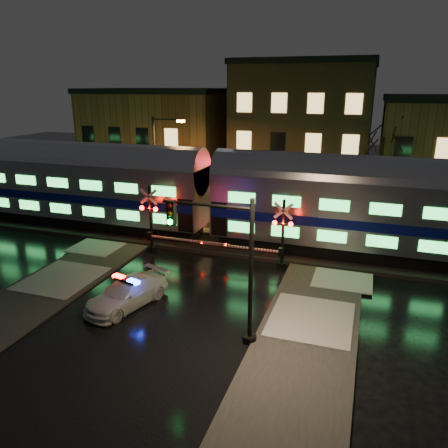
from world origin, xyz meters
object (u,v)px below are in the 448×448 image
(streetlight, at_px, (158,161))
(crossing_signal_left, at_px, (156,226))
(police_car, at_px, (127,293))
(crossing_signal_right, at_px, (276,240))
(traffic_light, at_px, (227,267))

(streetlight, bearing_deg, crossing_signal_left, -65.27)
(police_car, bearing_deg, streetlight, 126.49)
(crossing_signal_right, height_order, crossing_signal_left, crossing_signal_left)
(police_car, relative_size, crossing_signal_right, 0.84)
(crossing_signal_right, bearing_deg, police_car, -130.18)
(crossing_signal_left, height_order, traffic_light, traffic_light)
(crossing_signal_right, bearing_deg, streetlight, 147.41)
(traffic_light, relative_size, streetlight, 0.77)
(crossing_signal_left, xyz_separation_m, traffic_light, (7.11, -7.73, 1.45))
(police_car, xyz_separation_m, streetlight, (-4.93, 13.26, 3.77))
(crossing_signal_right, xyz_separation_m, streetlight, (-10.48, 6.70, 2.78))
(crossing_signal_left, height_order, streetlight, streetlight)
(streetlight, bearing_deg, police_car, -69.61)
(police_car, distance_m, traffic_light, 5.95)
(police_car, height_order, traffic_light, traffic_light)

